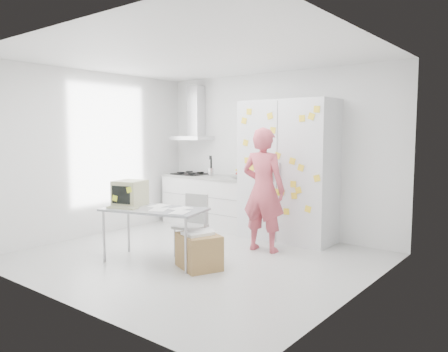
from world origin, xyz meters
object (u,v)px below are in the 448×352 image
Objects in this scene: chair at (193,221)px; cardboard_box at (199,251)px; person at (263,190)px; desk at (138,200)px.

chair reaches higher than cardboard_box.
cardboard_box is at bearing 74.68° from person.
person reaches higher than chair.
desk is 1.72× the size of chair.
chair is at bearing 43.07° from person.
person is at bearing 36.32° from desk.
desk reaches higher than chair.
person is 2.10× the size of chair.
desk is 2.16× the size of cardboard_box.
desk is at bearing 45.11° from person.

